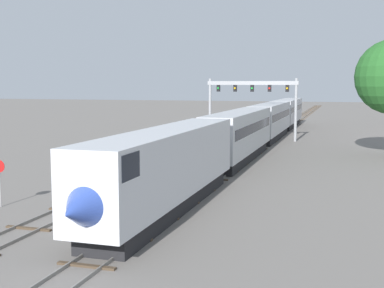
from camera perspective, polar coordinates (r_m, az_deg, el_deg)
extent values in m
plane|color=slate|center=(27.76, -9.37, -8.87)|extent=(400.00, 400.00, 0.00)
cube|color=slate|center=(84.92, 9.71, 1.64)|extent=(0.07, 200.00, 0.16)
cube|color=slate|center=(84.75, 10.67, 1.61)|extent=(0.07, 200.00, 0.16)
cube|color=#473828|center=(21.79, -11.72, -13.17)|extent=(2.60, 0.24, 0.10)
cube|color=#473828|center=(25.19, -7.28, -10.34)|extent=(2.60, 0.24, 0.10)
cube|color=#473828|center=(28.74, -3.97, -8.16)|extent=(2.60, 0.24, 0.10)
cube|color=#473828|center=(32.39, -1.42, -6.44)|extent=(2.60, 0.24, 0.10)
cube|color=#473828|center=(36.12, 0.59, -5.06)|extent=(2.60, 0.24, 0.10)
cube|color=#473828|center=(39.90, 2.22, -3.94)|extent=(2.60, 0.24, 0.10)
cube|color=#473828|center=(43.72, 3.56, -3.01)|extent=(2.60, 0.24, 0.10)
cube|color=#473828|center=(47.57, 4.68, -2.23)|extent=(2.60, 0.24, 0.10)
cube|color=#473828|center=(51.44, 5.64, -1.57)|extent=(2.60, 0.24, 0.10)
cube|color=#473828|center=(55.33, 6.46, -1.00)|extent=(2.60, 0.24, 0.10)
cube|color=#473828|center=(59.23, 7.17, -0.50)|extent=(2.60, 0.24, 0.10)
cube|color=#473828|center=(63.15, 7.79, -0.07)|extent=(2.60, 0.24, 0.10)
cube|color=#473828|center=(67.08, 8.34, 0.32)|extent=(2.60, 0.24, 0.10)
cube|color=#473828|center=(71.01, 8.83, 0.66)|extent=(2.60, 0.24, 0.10)
cube|color=#473828|center=(74.96, 9.27, 0.97)|extent=(2.60, 0.24, 0.10)
cube|color=#473828|center=(78.90, 9.67, 1.24)|extent=(2.60, 0.24, 0.10)
cube|color=#473828|center=(82.86, 10.02, 1.49)|extent=(2.60, 0.24, 0.10)
cube|color=#473828|center=(86.81, 10.35, 1.71)|extent=(2.60, 0.24, 0.10)
cube|color=#473828|center=(90.77, 10.64, 1.92)|extent=(2.60, 0.24, 0.10)
cube|color=#473828|center=(94.74, 10.91, 2.11)|extent=(2.60, 0.24, 0.10)
cube|color=#473828|center=(98.70, 11.16, 2.28)|extent=(2.60, 0.24, 0.10)
cube|color=#473828|center=(102.67, 11.39, 2.44)|extent=(2.60, 0.24, 0.10)
cube|color=#473828|center=(106.65, 11.61, 2.59)|extent=(2.60, 0.24, 0.10)
cube|color=#473828|center=(110.62, 11.81, 2.73)|extent=(2.60, 0.24, 0.10)
cube|color=#473828|center=(114.60, 11.99, 2.86)|extent=(2.60, 0.24, 0.10)
cube|color=#473828|center=(118.57, 12.16, 2.98)|extent=(2.60, 0.24, 0.10)
cube|color=#473828|center=(122.55, 12.32, 3.09)|extent=(2.60, 0.24, 0.10)
cube|color=#473828|center=(126.53, 12.47, 3.19)|extent=(2.60, 0.24, 0.10)
cube|color=#473828|center=(130.51, 12.62, 3.29)|extent=(2.60, 0.24, 0.10)
cube|color=#473828|center=(134.50, 12.75, 3.38)|extent=(2.60, 0.24, 0.10)
cube|color=#473828|center=(138.48, 12.87, 3.47)|extent=(2.60, 0.24, 0.10)
cube|color=#473828|center=(142.46, 12.99, 3.55)|extent=(2.60, 0.24, 0.10)
cube|color=#473828|center=(146.45, 13.10, 3.63)|extent=(2.60, 0.24, 0.10)
cube|color=#473828|center=(150.43, 13.21, 3.70)|extent=(2.60, 0.24, 0.10)
cube|color=#473828|center=(154.42, 13.31, 3.77)|extent=(2.60, 0.24, 0.10)
cube|color=#473828|center=(158.41, 13.41, 3.84)|extent=(2.60, 0.24, 0.10)
cube|color=#473828|center=(162.40, 13.50, 3.90)|extent=(2.60, 0.24, 0.10)
cube|color=#473828|center=(166.38, 13.59, 3.96)|extent=(2.60, 0.24, 0.10)
cube|color=#473828|center=(170.37, 13.67, 4.02)|extent=(2.60, 0.24, 0.10)
cube|color=#473828|center=(174.36, 13.75, 4.07)|extent=(2.60, 0.24, 0.10)
cube|color=#473828|center=(178.35, 13.82, 4.13)|extent=(2.60, 0.24, 0.10)
cube|color=#473828|center=(182.34, 13.89, 4.18)|extent=(2.60, 0.24, 0.10)
cube|color=slate|center=(66.35, 2.76, 0.34)|extent=(0.07, 160.00, 0.16)
cube|color=slate|center=(66.01, 3.98, 0.30)|extent=(0.07, 160.00, 0.16)
cube|color=#473828|center=(27.83, -17.79, -8.96)|extent=(2.60, 0.24, 0.10)
cube|color=#473828|center=(31.08, -13.56, -7.19)|extent=(2.60, 0.24, 0.10)
cube|color=#473828|center=(34.49, -10.17, -5.73)|extent=(2.60, 0.24, 0.10)
cube|color=#473828|center=(38.01, -7.41, -4.53)|extent=(2.60, 0.24, 0.10)
cube|color=#473828|center=(41.62, -5.14, -3.52)|extent=(2.60, 0.24, 0.10)
cube|color=#473828|center=(45.29, -3.23, -2.67)|extent=(2.60, 0.24, 0.10)
cube|color=#473828|center=(49.02, -1.61, -1.95)|extent=(2.60, 0.24, 0.10)
cube|color=#473828|center=(52.78, -0.23, -1.32)|extent=(2.60, 0.24, 0.10)
cube|color=#473828|center=(56.58, 0.98, -0.78)|extent=(2.60, 0.24, 0.10)
cube|color=#473828|center=(60.41, 2.02, -0.31)|extent=(2.60, 0.24, 0.10)
cube|color=#473828|center=(64.25, 2.95, 0.10)|extent=(2.60, 0.24, 0.10)
cube|color=#473828|center=(68.12, 3.77, 0.47)|extent=(2.60, 0.24, 0.10)
cube|color=#473828|center=(71.99, 4.50, 0.80)|extent=(2.60, 0.24, 0.10)
cube|color=#473828|center=(75.88, 5.15, 1.09)|extent=(2.60, 0.24, 0.10)
cube|color=#473828|center=(79.79, 5.75, 1.36)|extent=(2.60, 0.24, 0.10)
cube|color=#473828|center=(83.70, 6.28, 1.60)|extent=(2.60, 0.24, 0.10)
cube|color=#473828|center=(87.62, 6.77, 1.82)|extent=(2.60, 0.24, 0.10)
cube|color=#473828|center=(91.54, 7.22, 2.02)|extent=(2.60, 0.24, 0.10)
cube|color=#473828|center=(95.47, 7.63, 2.21)|extent=(2.60, 0.24, 0.10)
cube|color=#473828|center=(99.41, 8.01, 2.37)|extent=(2.60, 0.24, 0.10)
cube|color=#473828|center=(103.35, 8.36, 2.53)|extent=(2.60, 0.24, 0.10)
cube|color=#473828|center=(107.30, 8.68, 2.68)|extent=(2.60, 0.24, 0.10)
cube|color=#473828|center=(111.25, 8.98, 2.81)|extent=(2.60, 0.24, 0.10)
cube|color=#473828|center=(115.20, 9.26, 2.94)|extent=(2.60, 0.24, 0.10)
cube|color=#473828|center=(119.16, 9.52, 3.05)|extent=(2.60, 0.24, 0.10)
cube|color=#473828|center=(123.12, 9.77, 3.16)|extent=(2.60, 0.24, 0.10)
cube|color=#473828|center=(127.08, 10.00, 3.26)|extent=(2.60, 0.24, 0.10)
cube|color=#473828|center=(131.05, 10.21, 3.36)|extent=(2.60, 0.24, 0.10)
cube|color=#473828|center=(135.02, 10.42, 3.45)|extent=(2.60, 0.24, 0.10)
cube|color=#473828|center=(138.98, 10.61, 3.53)|extent=(2.60, 0.24, 0.10)
cube|color=#473828|center=(142.95, 10.79, 3.62)|extent=(2.60, 0.24, 0.10)
cube|color=silver|center=(29.85, -2.75, -2.00)|extent=(3.00, 19.69, 3.80)
cone|color=#2D479E|center=(20.93, -12.14, -7.01)|extent=(2.88, 2.60, 2.88)
cube|color=black|center=(21.83, -10.45, -2.28)|extent=(3.04, 1.80, 1.10)
cube|color=black|center=(30.31, -2.72, -6.49)|extent=(2.52, 17.72, 1.00)
cube|color=#B7BABF|center=(49.68, 5.34, 1.45)|extent=(3.00, 19.69, 3.80)
cube|color=black|center=(49.65, 5.35, 1.91)|extent=(3.04, 18.12, 0.90)
cube|color=black|center=(49.96, 5.31, -1.29)|extent=(2.52, 17.72, 1.00)
cube|color=#B7BABF|center=(70.02, 8.78, 2.92)|extent=(3.00, 19.69, 3.80)
cube|color=black|center=(69.99, 8.79, 3.24)|extent=(3.04, 18.12, 0.90)
cube|color=black|center=(70.21, 8.75, 0.96)|extent=(2.52, 17.72, 1.00)
cube|color=#B7BABF|center=(90.51, 10.68, 3.72)|extent=(3.00, 19.69, 3.80)
cube|color=black|center=(90.49, 10.68, 3.97)|extent=(3.04, 18.12, 0.90)
cube|color=black|center=(90.66, 10.64, 2.20)|extent=(2.52, 17.72, 1.00)
cylinder|color=#999BA0|center=(69.63, 2.02, 3.95)|extent=(0.36, 0.36, 8.17)
cylinder|color=#999BA0|center=(67.58, 11.50, 3.74)|extent=(0.36, 0.36, 8.17)
cube|color=#999BA0|center=(68.29, 6.73, 6.78)|extent=(12.10, 0.36, 0.50)
cube|color=black|center=(69.32, 2.97, 6.24)|extent=(0.44, 0.32, 0.90)
sphere|color=green|center=(69.13, 2.93, 6.24)|extent=(0.28, 0.28, 0.28)
cube|color=black|center=(68.79, 4.84, 6.22)|extent=(0.44, 0.32, 0.90)
sphere|color=yellow|center=(68.61, 4.80, 6.22)|extent=(0.28, 0.28, 0.28)
cube|color=black|center=(68.34, 6.73, 6.19)|extent=(0.44, 0.32, 0.90)
sphere|color=green|center=(68.16, 6.70, 6.19)|extent=(0.28, 0.28, 0.28)
cube|color=black|center=(67.97, 8.65, 6.16)|extent=(0.44, 0.32, 0.90)
sphere|color=red|center=(67.78, 8.63, 6.16)|extent=(0.28, 0.28, 0.28)
cube|color=black|center=(67.67, 10.59, 6.12)|extent=(0.44, 0.32, 0.90)
sphere|color=yellow|center=(67.48, 10.57, 6.12)|extent=(0.28, 0.28, 0.28)
cylinder|color=gray|center=(33.11, -20.62, -4.72)|extent=(0.08, 0.08, 2.20)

